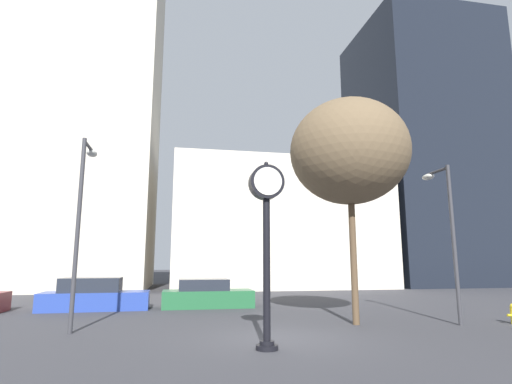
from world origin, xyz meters
name	(u,v)px	position (x,y,z in m)	size (l,w,h in m)	color
ground_plane	(280,338)	(0.00, 0.00, 0.00)	(200.00, 200.00, 0.00)	#38383D
building_tall_tower	(66,89)	(-13.24, 24.00, 17.20)	(15.86, 12.00, 34.40)	beige
building_storefront_row	(274,227)	(5.65, 24.00, 5.35)	(18.32, 12.00, 10.70)	beige
building_glass_modern	(423,152)	(21.48, 24.00, 13.31)	(12.21, 12.00, 26.62)	black
street_clock	(266,217)	(-0.72, -1.46, 3.37)	(0.92, 0.57, 4.86)	black
car_blue	(94,296)	(-6.70, 8.21, 0.61)	(4.79, 1.85, 1.45)	#28429E
car_green	(207,295)	(-1.54, 8.30, 0.57)	(4.35, 1.78, 1.34)	#236038
street_lamp_left	(83,201)	(-6.18, 2.30, 4.17)	(0.36, 1.57, 6.25)	#38383D
street_lamp_right	(444,216)	(6.75, 1.47, 3.87)	(0.36, 1.57, 5.73)	#38383D
bare_tree	(349,152)	(3.24, 1.89, 6.27)	(4.45, 4.45, 8.29)	brown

